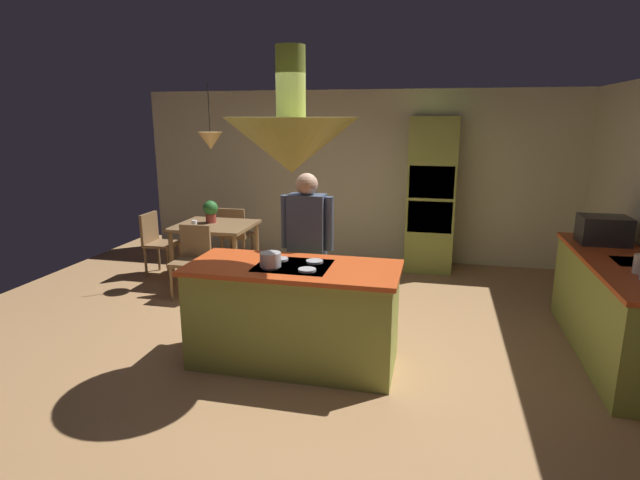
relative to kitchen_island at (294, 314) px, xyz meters
name	(u,v)px	position (x,y,z in m)	size (l,w,h in m)	color
ground	(300,352)	(0.00, 0.20, -0.46)	(8.16, 8.16, 0.00)	#AD7F51
wall_back	(359,176)	(0.00, 3.65, 0.82)	(6.80, 0.10, 2.55)	beige
kitchen_island	(294,314)	(0.00, 0.00, 0.00)	(1.85, 0.82, 0.93)	#939E42
counter_run_right	(618,308)	(2.84, 0.80, 0.01)	(0.73, 2.26, 0.91)	#939E42
oven_tower	(431,195)	(1.10, 3.24, 0.62)	(0.66, 0.62, 2.17)	#939E42
dining_table	(215,232)	(-1.70, 2.10, 0.20)	(1.01, 0.90, 0.76)	olive
person_at_island	(307,244)	(-0.05, 0.68, 0.48)	(0.53, 0.22, 1.64)	tan
range_hood	(291,142)	(0.00, 0.00, 1.50)	(1.10, 1.10, 1.00)	#939E42
pendant_light_over_table	(210,141)	(-1.70, 2.10, 1.40)	(0.32, 0.32, 0.82)	#E0B266
chair_facing_island	(192,256)	(-1.70, 1.43, 0.04)	(0.40, 0.40, 0.87)	olive
chair_by_back_wall	(235,232)	(-1.70, 2.77, 0.04)	(0.40, 0.40, 0.87)	olive
chair_at_corner	(157,239)	(-2.58, 2.10, 0.04)	(0.40, 0.40, 0.87)	olive
potted_plant_on_table	(211,210)	(-1.80, 2.20, 0.47)	(0.20, 0.20, 0.30)	#99382D
cup_on_table	(194,224)	(-1.88, 1.87, 0.35)	(0.07, 0.07, 0.09)	white
microwave_on_counter	(604,230)	(2.84, 1.46, 0.59)	(0.46, 0.36, 0.28)	#232326
cooking_pot_on_cooktop	(270,259)	(-0.16, -0.13, 0.53)	(0.18, 0.18, 0.12)	#B2B2B7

